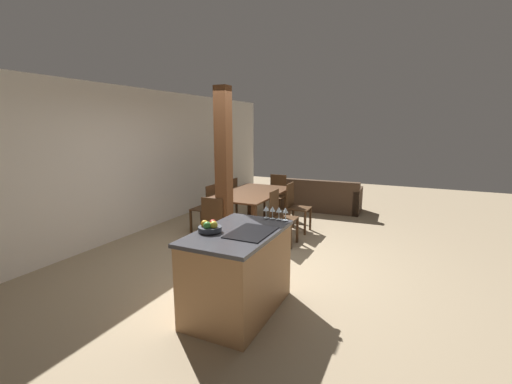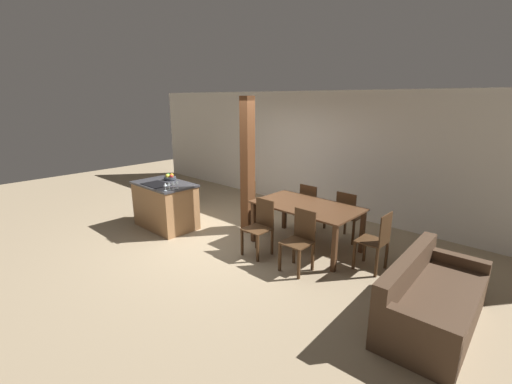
% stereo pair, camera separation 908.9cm
% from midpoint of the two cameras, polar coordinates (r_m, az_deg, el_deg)
% --- Properties ---
extents(ground_plane, '(16.00, 16.00, 0.00)m').
position_cam_midpoint_polar(ground_plane, '(3.82, -60.07, -31.57)').
color(ground_plane, '#9E896B').
extents(wall_back, '(11.20, 0.08, 2.70)m').
position_cam_midpoint_polar(wall_back, '(5.82, -64.69, -4.54)').
color(wall_back, silver).
rests_on(wall_back, ground_plane).
extents(kitchen_island, '(1.28, 0.80, 0.93)m').
position_cam_midpoint_polar(kitchen_island, '(3.46, -85.89, -31.49)').
color(kitchen_island, '#9E7047').
rests_on(kitchen_island, ground_plane).
extents(fruit_bowl, '(0.25, 0.25, 0.12)m').
position_cam_midpoint_polar(fruit_bowl, '(3.49, -88.68, -22.12)').
color(fruit_bowl, '#383D47').
rests_on(fruit_bowl, kitchen_island).
extents(wine_glass_near, '(0.07, 0.07, 0.15)m').
position_cam_midpoint_polar(wine_glass_near, '(2.72, -78.94, -25.46)').
color(wine_glass_near, silver).
rests_on(wine_glass_near, kitchen_island).
extents(wine_glass_middle, '(0.07, 0.07, 0.15)m').
position_cam_midpoint_polar(wine_glass_middle, '(2.79, -78.51, -24.63)').
color(wine_glass_middle, silver).
rests_on(wine_glass_middle, kitchen_island).
extents(wine_glass_far, '(0.07, 0.07, 0.15)m').
position_cam_midpoint_polar(wine_glass_far, '(2.86, -78.10, -23.85)').
color(wine_glass_far, silver).
rests_on(wine_glass_far, kitchen_island).
extents(wine_glass_end, '(0.07, 0.07, 0.15)m').
position_cam_midpoint_polar(wine_glass_end, '(2.93, -77.72, -23.10)').
color(wine_glass_end, silver).
rests_on(wine_glass_end, kitchen_island).
extents(dining_table, '(1.79, 1.03, 0.77)m').
position_cam_midpoint_polar(dining_table, '(4.25, -43.55, -14.26)').
color(dining_table, '#51331E').
rests_on(dining_table, ground_plane).
extents(dining_chair_near_left, '(0.40, 0.40, 0.93)m').
position_cam_midpoint_polar(dining_chair_near_left, '(3.58, -44.79, -22.33)').
color(dining_chair_near_left, '#472D19').
rests_on(dining_chair_near_left, ground_plane).
extents(dining_chair_near_right, '(0.40, 0.40, 0.93)m').
position_cam_midpoint_polar(dining_chair_near_right, '(3.86, -32.99, -18.46)').
color(dining_chair_near_right, '#472D19').
rests_on(dining_chair_near_right, ground_plane).
extents(dining_chair_far_left, '(0.40, 0.40, 0.93)m').
position_cam_midpoint_polar(dining_chair_far_left, '(4.89, -51.10, -14.69)').
color(dining_chair_far_left, '#472D19').
rests_on(dining_chair_far_left, ground_plane).
extents(dining_chair_far_right, '(0.40, 0.40, 0.93)m').
position_cam_midpoint_polar(dining_chair_far_right, '(5.09, -42.16, -12.47)').
color(dining_chair_far_right, '#472D19').
rests_on(dining_chair_far_right, ground_plane).
extents(dining_chair_head_end, '(0.40, 0.40, 0.93)m').
position_cam_midpoint_polar(dining_chair_head_end, '(4.13, -60.75, -20.55)').
color(dining_chair_head_end, '#472D19').
rests_on(dining_chair_head_end, ground_plane).
extents(dining_chair_foot_end, '(0.40, 0.40, 0.93)m').
position_cam_midpoint_polar(dining_chair_foot_end, '(4.85, -28.98, -12.03)').
color(dining_chair_foot_end, '#472D19').
rests_on(dining_chair_foot_end, ground_plane).
extents(couch, '(0.90, 1.87, 0.76)m').
position_cam_midpoint_polar(couch, '(5.04, -13.80, -12.77)').
color(couch, '#473323').
rests_on(couch, ground_plane).
extents(timber_post, '(0.20, 0.20, 2.58)m').
position_cam_midpoint_polar(timber_post, '(3.71, -62.60, -10.52)').
color(timber_post, brown).
rests_on(timber_post, ground_plane).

